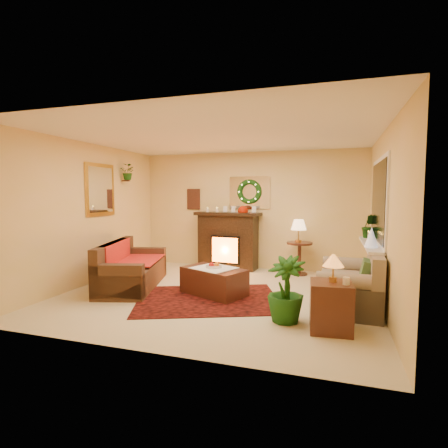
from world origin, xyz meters
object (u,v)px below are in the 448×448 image
(side_table_round, at_px, (299,259))
(sofa, at_px, (133,263))
(coffee_table, at_px, (214,282))
(fireplace, at_px, (228,244))
(end_table_square, at_px, (331,309))
(loveseat, at_px, (350,278))

(side_table_round, bearing_deg, sofa, -145.96)
(sofa, relative_size, side_table_round, 2.78)
(coffee_table, bearing_deg, fireplace, 124.79)
(sofa, relative_size, end_table_square, 3.14)
(loveseat, xyz_separation_m, side_table_round, (-0.91, 1.86, -0.09))
(coffee_table, bearing_deg, sofa, -157.23)
(sofa, height_order, side_table_round, sofa)
(end_table_square, bearing_deg, side_table_round, 102.68)
(side_table_round, height_order, coffee_table, side_table_round)
(sofa, xyz_separation_m, coffee_table, (1.56, -0.04, -0.22))
(loveseat, bearing_deg, end_table_square, -100.96)
(fireplace, bearing_deg, loveseat, -34.07)
(fireplace, distance_m, loveseat, 3.22)
(side_table_round, xyz_separation_m, coffee_table, (-1.21, -1.91, -0.12))
(sofa, bearing_deg, loveseat, -15.75)
(fireplace, xyz_separation_m, coffee_table, (0.39, -2.06, -0.34))
(coffee_table, bearing_deg, side_table_round, 81.80)
(fireplace, distance_m, coffee_table, 2.12)
(loveseat, relative_size, side_table_round, 2.16)
(sofa, height_order, fireplace, fireplace)
(fireplace, height_order, coffee_table, fireplace)
(fireplace, xyz_separation_m, loveseat, (2.51, -2.02, -0.13))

